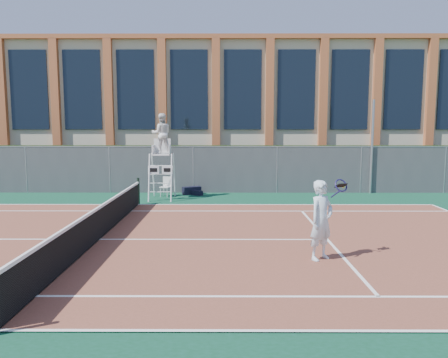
{
  "coord_description": "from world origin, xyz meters",
  "views": [
    {
      "loc": [
        3.56,
        -11.92,
        3.18
      ],
      "look_at": [
        3.49,
        3.0,
        1.37
      ],
      "focal_mm": 35.0,
      "sensor_mm": 36.0,
      "label": 1
    }
  ],
  "objects_px": {
    "umpire_chair": "(161,136)",
    "tennis_player": "(321,220)",
    "plastic_chair": "(166,185)",
    "steel_pole": "(372,147)"
  },
  "relations": [
    {
      "from": "steel_pole",
      "to": "tennis_player",
      "type": "distance_m",
      "value": 11.54
    },
    {
      "from": "umpire_chair",
      "to": "plastic_chair",
      "type": "distance_m",
      "value": 2.32
    },
    {
      "from": "steel_pole",
      "to": "umpire_chair",
      "type": "height_order",
      "value": "steel_pole"
    },
    {
      "from": "steel_pole",
      "to": "plastic_chair",
      "type": "relative_size",
      "value": 4.92
    },
    {
      "from": "plastic_chair",
      "to": "tennis_player",
      "type": "relative_size",
      "value": 0.47
    },
    {
      "from": "umpire_chair",
      "to": "tennis_player",
      "type": "xyz_separation_m",
      "value": [
        5.05,
        -8.85,
        -1.78
      ]
    },
    {
      "from": "umpire_chair",
      "to": "tennis_player",
      "type": "height_order",
      "value": "umpire_chair"
    },
    {
      "from": "plastic_chair",
      "to": "tennis_player",
      "type": "bearing_deg",
      "value": -62.41
    },
    {
      "from": "steel_pole",
      "to": "tennis_player",
      "type": "bearing_deg",
      "value": -113.79
    },
    {
      "from": "umpire_chair",
      "to": "plastic_chair",
      "type": "xyz_separation_m",
      "value": [
        0.09,
        0.65,
        -2.22
      ]
    }
  ]
}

